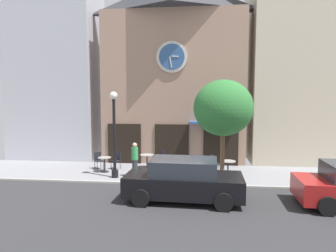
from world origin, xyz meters
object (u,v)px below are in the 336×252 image
Objects in this scene: cafe_table_center_left at (190,162)px; cafe_chair_left_end at (117,159)px; street_tree at (223,108)px; cafe_table_center_right at (147,158)px; street_lamp at (114,134)px; cafe_table_near_door at (105,162)px; cafe_chair_corner at (98,159)px; parked_car_black at (184,180)px; cafe_table_near_curb at (228,165)px; cafe_chair_near_tree at (176,163)px; pedestrian_green at (135,159)px; cafe_chair_near_lamp at (213,163)px; cafe_chair_curbside at (161,157)px.

cafe_chair_left_end reaches higher than cafe_table_center_left.
street_tree is 5.29m from cafe_table_center_right.
cafe_table_near_door is at bearing 130.29° from street_lamp.
street_lamp is 2.00m from cafe_table_near_door.
cafe_chair_corner is (-0.54, 0.60, 0.01)m from cafe_table_near_door.
cafe_table_near_curb is at bearing 62.43° from parked_car_black.
cafe_table_center_left is at bearing 32.92° from cafe_chair_near_tree.
cafe_chair_left_end is 0.54× the size of pedestrian_green.
cafe_table_near_curb is 0.82× the size of cafe_chair_corner.
street_tree is 3.24m from cafe_chair_near_lamp.
street_lamp is at bearing -169.64° from cafe_table_near_curb.
street_tree is 3.81m from cafe_chair_near_tree.
street_lamp reaches higher than cafe_table_near_door.
cafe_table_near_door is 4.39m from cafe_table_center_left.
cafe_chair_curbside reaches higher than cafe_table_center_left.
parked_car_black is (2.25, -4.88, 0.23)m from cafe_table_center_right.
cafe_table_center_right is 0.83× the size of cafe_chair_left_end.
street_tree reaches higher than cafe_table_near_door.
cafe_table_center_left is (4.34, 0.62, -0.02)m from cafe_table_near_door.
street_lamp reaches higher than parked_car_black.
cafe_table_near_curb is at bearing 0.24° from cafe_table_near_door.
cafe_table_center_left reaches higher than cafe_table_near_curb.
cafe_table_center_right is at bearing 82.83° from pedestrian_green.
parked_car_black is (-1.98, -3.79, 0.24)m from cafe_table_near_curb.
street_tree is 6.23× the size of cafe_table_near_curb.
cafe_chair_near_tree is (-0.68, -0.44, 0.02)m from cafe_table_center_left.
street_tree reaches higher than cafe_table_center_right.
street_tree is 3.99m from parked_car_black.
pedestrian_green is at bearing 175.06° from street_tree.
cafe_table_center_left is at bearing -1.95° from cafe_chair_left_end.
street_tree is 5.11× the size of cafe_chair_curbside.
cafe_chair_near_tree is at bearing -29.63° from cafe_table_center_right.
cafe_chair_corner is (-6.40, 1.77, -2.81)m from street_tree.
cafe_chair_left_end is 0.98m from cafe_chair_corner.
cafe_chair_left_end is at bearing -162.52° from cafe_chair_curbside.
cafe_table_near_curb is 3.79m from cafe_chair_curbside.
parked_car_black reaches higher than cafe_chair_corner.
cafe_chair_left_end is at bearing 130.36° from parked_car_black.
cafe_chair_corner reaches higher than cafe_table_near_door.
street_tree is at bearing -107.52° from cafe_table_near_curb.
cafe_chair_curbside is (1.91, 2.44, -1.55)m from street_lamp.
cafe_table_near_curb is 0.44× the size of pedestrian_green.
cafe_chair_near_lamp is (4.71, 1.39, -1.55)m from street_lamp.
cafe_chair_curbside reaches higher than cafe_table_near_door.
street_lamp is 2.85m from cafe_table_center_right.
cafe_chair_near_lamp is at bearing 7.44° from cafe_chair_near_tree.
cafe_chair_near_lamp is at bearing 150.74° from cafe_table_near_curb.
pedestrian_green reaches higher than cafe_chair_near_lamp.
street_lamp is at bearing -48.96° from cafe_chair_corner.
cafe_table_near_door is (-0.82, 0.96, -1.55)m from street_lamp.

